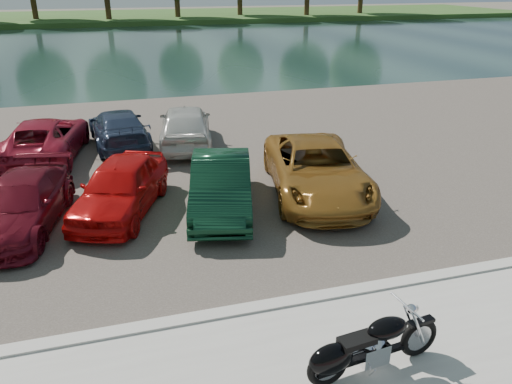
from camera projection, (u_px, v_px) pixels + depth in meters
ground at (378, 373)px, 7.77m from camera, size 200.00×200.00×0.00m
kerb at (327, 297)px, 9.51m from camera, size 60.00×0.30×0.14m
parking_lot at (224, 152)px, 17.46m from camera, size 60.00×18.00×0.04m
river at (150, 47)px, 43.04m from camera, size 120.00×40.00×0.00m
far_bank at (130, 17)px, 71.13m from camera, size 120.00×24.00×0.60m
motorcycle at (363, 349)px, 7.47m from camera, size 2.33×0.75×1.05m
car_3 at (21, 204)px, 11.95m from camera, size 2.53×4.54×1.25m
car_4 at (121, 187)px, 12.73m from camera, size 3.05×4.42×1.40m
car_5 at (221, 185)px, 12.86m from camera, size 2.41×4.49×1.40m
car_6 at (316, 169)px, 13.80m from camera, size 3.36×5.65×1.47m
car_10 at (45, 138)px, 16.65m from camera, size 2.93×5.12×1.34m
car_11 at (118, 128)px, 17.82m from camera, size 2.28×4.64×1.30m
car_12 at (185, 125)px, 17.76m from camera, size 2.44×4.66×1.51m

